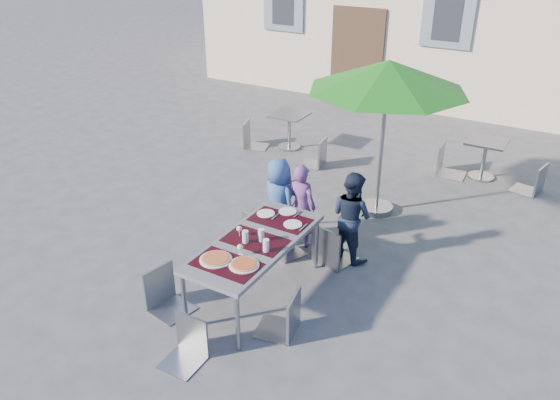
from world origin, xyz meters
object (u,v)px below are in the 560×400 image
Objects in this scene: child_0 at (279,201)px; patio_umbrella at (388,77)px; dining_table at (255,245)px; child_2 at (352,216)px; chair_5 at (184,318)px; chair_0 at (257,210)px; cafe_table_1 at (485,154)px; cafe_table_0 at (289,126)px; bg_chair_l_1 at (450,141)px; chair_3 at (162,267)px; bg_chair_r_1 at (538,162)px; bg_chair_r_0 at (318,136)px; chair_4 at (285,290)px; pizza_near_left at (216,259)px; child_1 at (301,206)px; chair_2 at (332,222)px; pizza_near_right at (244,264)px; bg_chair_l_0 at (251,119)px; chair_1 at (283,223)px.

patio_umbrella is at bearing -99.29° from child_0.
dining_table is 1.46m from child_2.
patio_umbrella reaches higher than chair_5.
child_2 reaches higher than chair_0.
dining_table is 2.13× the size of chair_5.
patio_umbrella is 2.84m from cafe_table_1.
child_2 reaches higher than cafe_table_0.
bg_chair_l_1 is (-0.57, -0.16, 0.17)m from cafe_table_1.
child_2 reaches higher than chair_3.
child_2 is 2.45m from chair_3.
bg_chair_r_1 is (1.41, -0.02, -0.06)m from bg_chair_l_1.
bg_chair_l_1 is at bearing 80.24° from chair_5.
bg_chair_r_0 is at bearing 102.35° from chair_5.
chair_4 is (0.02, -1.73, -0.05)m from child_2.
pizza_near_left is (-0.14, -0.54, 0.07)m from dining_table.
chair_3 reaches higher than chair_5.
chair_0 is 0.38× the size of patio_umbrella.
child_1 is 3.54m from cafe_table_0.
chair_2 is at bearing 77.96° from chair_5.
patio_umbrella is (0.47, 3.91, 1.55)m from chair_5.
cafe_table_1 is at bearing 75.40° from pizza_near_right.
child_0 reaches higher than dining_table.
bg_chair_r_0 is (-1.13, 3.77, -0.14)m from dining_table.
cafe_table_0 is 0.74m from bg_chair_l_0.
child_1 reaches higher than bg_chair_l_1.
patio_umbrella is (0.26, 3.17, 1.28)m from pizza_near_right.
pizza_near_left is 3.53m from patio_umbrella.
chair_5 is 0.91× the size of bg_chair_r_0.
pizza_near_left is 1.47m from chair_1.
chair_3 is 1.36× the size of cafe_table_0.
chair_5 is at bearing 90.52° from child_1.
child_0 reaches higher than bg_chair_l_0.
patio_umbrella is at bearing -34.64° from bg_chair_r_0.
chair_3 is at bearing -110.63° from chair_1.
bg_chair_l_1 is (0.53, 1.90, -1.45)m from patio_umbrella.
child_2 is at bearing 56.32° from chair_3.
chair_2 is at bearing 14.60° from chair_1.
chair_2 reaches higher than chair_4.
chair_5 is (0.10, -0.68, -0.27)m from pizza_near_left.
child_0 is 3.64m from bg_chair_l_1.
child_2 is at bearing 29.72° from chair_1.
chair_3 is at bearing -108.07° from bg_chair_l_1.
chair_1 is at bearing 120.81° from chair_4.
bg_chair_r_1 is (2.20, 5.05, -0.22)m from pizza_near_right.
dining_table reaches higher than cafe_table_0.
pizza_near_right is 0.32× the size of chair_2.
child_2 reaches higher than chair_5.
child_1 reaches higher than dining_table.
bg_chair_l_1 reaches higher than bg_chair_r_0.
chair_4 is 4.52m from bg_chair_r_0.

